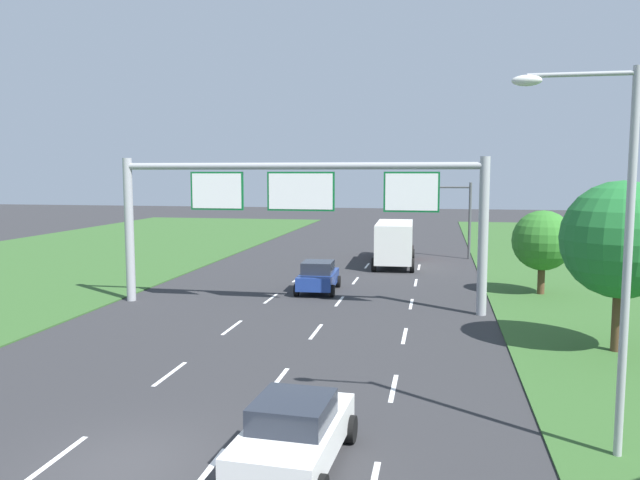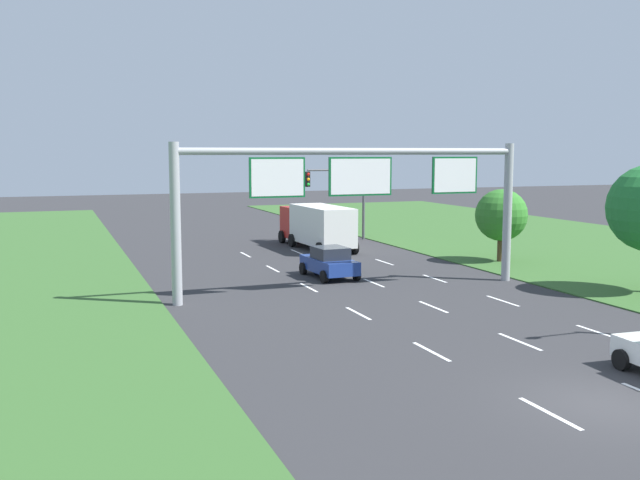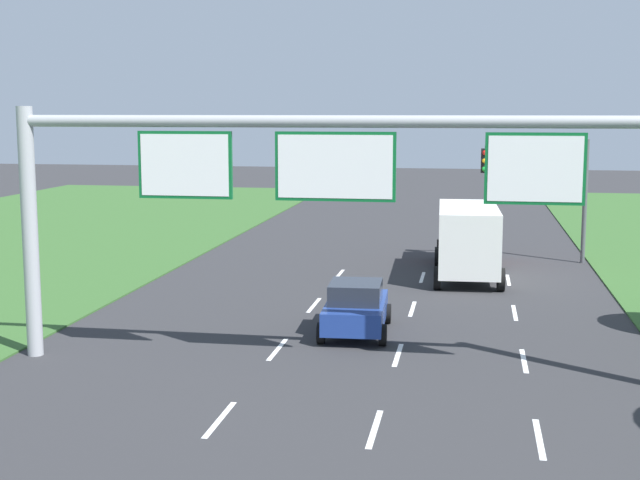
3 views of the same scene
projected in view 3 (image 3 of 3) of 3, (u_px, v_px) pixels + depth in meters
car_mid_lane at (356, 308)px, 27.63m from camera, size 2.21×3.99×1.64m
box_truck at (467, 236)px, 37.48m from camera, size 2.91×8.52×2.97m
sign_gantry at (333, 186)px, 23.13m from camera, size 17.24×0.44×7.00m
traffic_light_mast at (542, 177)px, 40.23m from camera, size 4.76×0.49×5.60m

